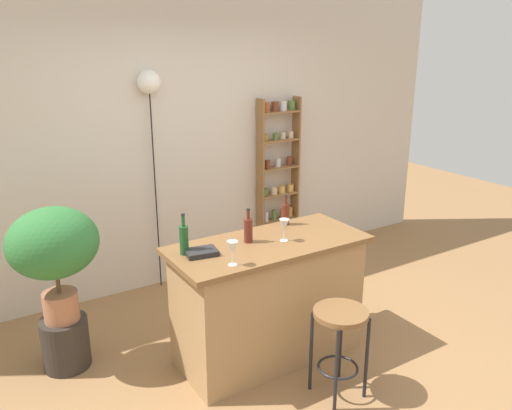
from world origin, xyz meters
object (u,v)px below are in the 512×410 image
(spice_shelf, at_px, (278,179))
(pendant_globe_light, at_px, (149,85))
(cookbook, at_px, (201,252))
(potted_plant, at_px, (53,247))
(plant_stool, at_px, (66,343))
(bar_stool, at_px, (340,332))
(bottle_olive_oil, at_px, (285,213))
(wine_glass_center, at_px, (284,225))
(bottle_soda_blue, at_px, (248,230))
(bottle_vinegar, at_px, (184,239))
(wine_glass_left, at_px, (232,248))

(spice_shelf, height_order, pendant_globe_light, pendant_globe_light)
(cookbook, bearing_deg, potted_plant, 152.79)
(spice_shelf, xyz_separation_m, plant_stool, (-2.45, -0.85, -0.70))
(bar_stool, distance_m, bottle_olive_oil, 1.04)
(wine_glass_center, bearing_deg, spice_shelf, 56.93)
(potted_plant, distance_m, wine_glass_center, 1.61)
(potted_plant, bearing_deg, bar_stool, -41.21)
(spice_shelf, height_order, plant_stool, spice_shelf)
(bottle_soda_blue, height_order, cookbook, bottle_soda_blue)
(wine_glass_center, relative_size, cookbook, 0.78)
(bar_stool, bearing_deg, wine_glass_center, 93.74)
(bottle_olive_oil, xyz_separation_m, bottle_soda_blue, (-0.44, -0.17, 0.00))
(bar_stool, distance_m, plant_stool, 1.99)
(bottle_olive_oil, xyz_separation_m, bottle_vinegar, (-0.92, -0.13, 0.02))
(plant_stool, distance_m, potted_plant, 0.75)
(spice_shelf, relative_size, pendant_globe_light, 0.85)
(wine_glass_left, distance_m, cookbook, 0.29)
(spice_shelf, height_order, bottle_soda_blue, spice_shelf)
(bottle_vinegar, bearing_deg, bottle_olive_oil, 7.77)
(plant_stool, relative_size, bottle_soda_blue, 1.51)
(bottle_vinegar, relative_size, wine_glass_center, 1.75)
(potted_plant, bearing_deg, wine_glass_center, -25.89)
(spice_shelf, height_order, potted_plant, spice_shelf)
(bottle_olive_oil, relative_size, bottle_vinegar, 0.84)
(wine_glass_left, relative_size, cookbook, 0.78)
(bottle_olive_oil, bearing_deg, wine_glass_center, -126.63)
(bottle_vinegar, height_order, pendant_globe_light, pendant_globe_light)
(wine_glass_center, height_order, pendant_globe_light, pendant_globe_light)
(plant_stool, height_order, bottle_soda_blue, bottle_soda_blue)
(plant_stool, distance_m, pendant_globe_light, 2.23)
(pendant_globe_light, bearing_deg, potted_plant, -141.16)
(cookbook, distance_m, pendant_globe_light, 1.81)
(potted_plant, distance_m, bottle_vinegar, 0.92)
(plant_stool, bearing_deg, cookbook, -36.65)
(bottle_soda_blue, xyz_separation_m, bottle_vinegar, (-0.48, 0.04, 0.01))
(bar_stool, distance_m, cookbook, 1.06)
(pendant_globe_light, bearing_deg, wine_glass_left, -95.58)
(bottle_olive_oil, bearing_deg, bar_stool, -100.97)
(wine_glass_left, bearing_deg, spice_shelf, 48.37)
(bottle_soda_blue, relative_size, bottle_vinegar, 0.88)
(potted_plant, bearing_deg, bottle_olive_oil, -14.22)
(wine_glass_center, distance_m, pendant_globe_light, 1.84)
(cookbook, bearing_deg, plant_stool, 152.79)
(bar_stool, height_order, pendant_globe_light, pendant_globe_light)
(wine_glass_center, relative_size, pendant_globe_light, 0.08)
(bar_stool, height_order, bottle_vinegar, bottle_vinegar)
(pendant_globe_light, bearing_deg, bottle_soda_blue, -85.22)
(wine_glass_left, bearing_deg, plant_stool, 136.43)
(spice_shelf, relative_size, bottle_soda_blue, 6.94)
(spice_shelf, distance_m, bottle_vinegar, 2.21)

